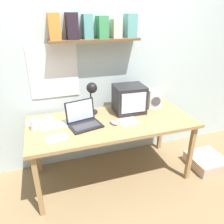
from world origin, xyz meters
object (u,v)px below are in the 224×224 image
laptop (83,119)px  open_notebook (54,125)px  crt_monitor (129,99)px  floor_cushion (206,161)px  loose_paper_near_monitor (57,138)px  printed_handout (41,121)px  corner_desk (112,125)px  space_heater (155,99)px  desk_lamp (92,92)px  computer_mouse (114,123)px  juice_glass (34,125)px  loose_paper_near_laptop (128,122)px

laptop → open_notebook: size_ratio=1.32×
crt_monitor → floor_cushion: 1.29m
loose_paper_near_monitor → printed_handout: bearing=108.3°
corner_desk → crt_monitor: 0.37m
space_heater → corner_desk: bearing=-153.9°
space_heater → desk_lamp: bearing=-172.8°
open_notebook → corner_desk: bearing=-7.3°
space_heater → floor_cushion: size_ratio=0.55×
computer_mouse → corner_desk: bearing=84.4°
crt_monitor → printed_handout: bearing=179.9°
crt_monitor → open_notebook: (-0.86, -0.09, -0.15)m
corner_desk → floor_cushion: (1.18, -0.22, -0.60)m
crt_monitor → floor_cushion: size_ratio=0.86×
laptop → juice_glass: bearing=161.8°
corner_desk → laptop: size_ratio=4.87×
loose_paper_near_monitor → floor_cushion: loose_paper_near_monitor is taller
crt_monitor → floor_cushion: (0.92, -0.38, -0.81)m
crt_monitor → printed_handout: 0.99m
laptop → computer_mouse: size_ratio=3.08×
corner_desk → space_heater: size_ratio=7.82×
corner_desk → open_notebook: size_ratio=6.44×
space_heater → loose_paper_near_monitor: 1.24m
crt_monitor → loose_paper_near_laptop: size_ratio=1.56×
corner_desk → loose_paper_near_laptop: loose_paper_near_laptop is taller
laptop → floor_cushion: 1.67m
corner_desk → printed_handout: size_ratio=5.70×
desk_lamp → loose_paper_near_laptop: desk_lamp is taller
open_notebook → printed_handout: same height
laptop → juice_glass: (-0.48, 0.05, -0.01)m
space_heater → floor_cushion: bearing=-23.3°
juice_glass → computer_mouse: 0.79m
crt_monitor → computer_mouse: (-0.27, -0.25, -0.14)m
floor_cushion → crt_monitor: bearing=157.5°
juice_glass → loose_paper_near_monitor: size_ratio=0.52×
desk_lamp → printed_handout: size_ratio=1.23×
computer_mouse → floor_cushion: 1.37m
laptop → loose_paper_near_laptop: laptop is taller
corner_desk → printed_handout: (-0.72, 0.21, 0.06)m
computer_mouse → printed_handout: (-0.71, 0.29, -0.01)m
desk_lamp → open_notebook: desk_lamp is taller
computer_mouse → space_heater: bearing=22.8°
laptop → juice_glass: size_ratio=3.24×
juice_glass → open_notebook: bearing=5.5°
corner_desk → loose_paper_near_monitor: bearing=-163.1°
computer_mouse → floor_cushion: bearing=-6.6°
loose_paper_near_laptop → floor_cushion: loose_paper_near_laptop is taller
laptop → loose_paper_near_laptop: (0.46, -0.09, -0.06)m
corner_desk → crt_monitor: bearing=32.6°
desk_lamp → juice_glass: size_ratio=3.42×
desk_lamp → computer_mouse: desk_lamp is taller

